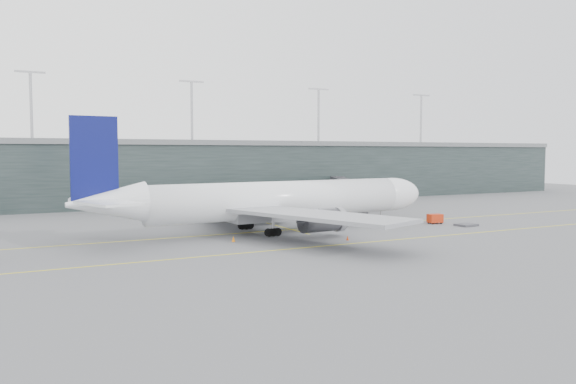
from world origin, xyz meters
name	(u,v)px	position (x,y,z in m)	size (l,w,h in m)	color
ground	(253,228)	(0.00, 0.00, 0.00)	(320.00, 320.00, 0.00)	#5B5A5F
taxiline_a	(263,232)	(0.00, -4.00, 0.01)	(160.00, 0.25, 0.02)	yellow
taxiline_b	(314,247)	(0.00, -20.00, 0.01)	(160.00, 0.25, 0.02)	yellow
taxiline_lead_main	(236,215)	(5.00, 20.00, 0.01)	(0.25, 60.00, 0.02)	yellow
terminal	(161,171)	(0.00, 58.00, 7.62)	(240.00, 36.00, 29.00)	#1D2827
main_aircraft	(277,201)	(2.28, -4.50, 4.77)	(60.61, 56.85, 16.99)	white
jet_bridge	(339,187)	(30.11, 21.66, 4.68)	(18.70, 44.26, 6.26)	#2A2A2F
gse_cart	(435,218)	(30.53, -8.61, 0.93)	(2.62, 1.86, 1.66)	#B7290D
baggage_dolly	(466,225)	(33.15, -13.29, 0.20)	(3.30, 2.64, 0.33)	#3E3E43
uld_a	(208,217)	(-3.94, 10.58, 0.94)	(2.02, 1.64, 1.79)	#3D3D42
uld_b	(214,216)	(-2.58, 11.48, 0.98)	(2.46, 2.20, 1.86)	#3D3D42
uld_c	(220,216)	(-1.41, 11.18, 0.99)	(2.32, 1.98, 1.88)	#3D3D42
cone_nose	(438,218)	(34.43, -4.96, 0.34)	(0.42, 0.42, 0.67)	orange
cone_wing_stbd	(347,238)	(6.98, -17.27, 0.32)	(0.41, 0.41, 0.65)	red
cone_wing_port	(274,216)	(9.47, 11.85, 0.34)	(0.43, 0.43, 0.68)	#F24C0D
cone_tail	(233,239)	(-7.76, -11.30, 0.40)	(0.50, 0.50, 0.79)	orange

